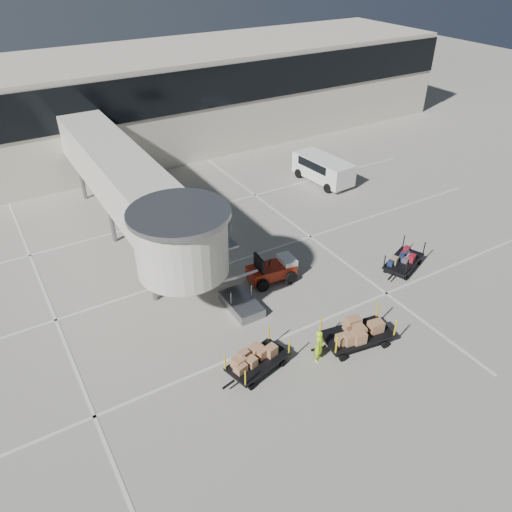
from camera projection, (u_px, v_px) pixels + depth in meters
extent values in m
plane|color=#AAA498|center=(321.00, 357.00, 23.19)|extent=(140.00, 140.00, 0.00)
cube|color=silver|center=(296.00, 332.00, 24.62)|extent=(40.00, 0.15, 0.02)
cube|color=silver|center=(229.00, 263.00, 29.64)|extent=(40.00, 0.15, 0.02)
cube|color=silver|center=(181.00, 215.00, 34.66)|extent=(40.00, 0.15, 0.02)
cube|color=silver|center=(302.00, 230.00, 32.94)|extent=(0.15, 30.00, 0.02)
cube|color=silver|center=(52.00, 309.00, 26.06)|extent=(0.15, 30.00, 0.02)
cube|color=beige|center=(111.00, 106.00, 42.50)|extent=(64.00, 12.00, 8.00)
cube|color=black|center=(131.00, 100.00, 37.07)|extent=(64.00, 0.12, 3.20)
cube|color=beige|center=(121.00, 175.00, 29.87)|extent=(3.00, 18.00, 2.80)
cylinder|color=beige|center=(182.00, 243.00, 23.42)|extent=(4.40, 4.40, 3.00)
cylinder|color=gray|center=(179.00, 213.00, 22.54)|extent=(4.80, 4.80, 0.25)
cylinder|color=gray|center=(153.00, 277.00, 25.98)|extent=(0.28, 0.28, 2.90)
cylinder|color=gray|center=(188.00, 266.00, 26.84)|extent=(0.28, 0.28, 2.90)
cylinder|color=gray|center=(112.00, 221.00, 31.00)|extent=(0.28, 0.28, 2.90)
cylinder|color=gray|center=(142.00, 213.00, 31.86)|extent=(0.28, 0.28, 2.90)
cylinder|color=gray|center=(82.00, 180.00, 36.02)|extent=(0.28, 0.28, 2.90)
cylinder|color=gray|center=(109.00, 174.00, 36.88)|extent=(0.28, 0.28, 2.90)
cube|color=gray|center=(241.00, 304.00, 26.04)|extent=(1.40, 2.60, 0.50)
cube|color=gray|center=(235.00, 277.00, 25.73)|extent=(1.20, 2.60, 2.06)
cube|color=gray|center=(222.00, 245.00, 26.05)|extent=(1.40, 1.20, 0.12)
cube|color=maroon|center=(271.00, 271.00, 27.96)|extent=(2.74, 1.51, 0.66)
cube|color=white|center=(287.00, 260.00, 28.07)|extent=(0.88, 1.28, 0.38)
cube|color=black|center=(259.00, 264.00, 27.33)|extent=(0.24, 1.10, 0.99)
cylinder|color=black|center=(263.00, 285.00, 27.25)|extent=(0.73, 0.34, 0.70)
cylinder|color=black|center=(252.00, 272.00, 28.32)|extent=(0.73, 0.34, 0.70)
cylinder|color=black|center=(291.00, 277.00, 27.87)|extent=(0.73, 0.34, 0.70)
cylinder|color=black|center=(279.00, 264.00, 28.95)|extent=(0.73, 0.34, 0.70)
cube|color=black|center=(404.00, 261.00, 28.94)|extent=(3.15, 2.38, 0.11)
cube|color=black|center=(403.00, 263.00, 29.04)|extent=(2.81, 2.08, 0.24)
cube|color=black|center=(391.00, 277.00, 27.85)|extent=(0.64, 0.32, 0.08)
cylinder|color=black|center=(406.00, 278.00, 28.16)|extent=(0.35, 0.24, 0.32)
cylinder|color=black|center=(385.00, 270.00, 28.79)|extent=(0.35, 0.24, 0.32)
cylinder|color=black|center=(419.00, 262.00, 29.48)|extent=(0.35, 0.24, 0.32)
cylinder|color=black|center=(399.00, 255.00, 30.12)|extent=(0.35, 0.24, 0.32)
cylinder|color=black|center=(406.00, 269.00, 27.48)|extent=(0.07, 0.07, 0.85)
cylinder|color=black|center=(384.00, 262.00, 28.12)|extent=(0.07, 0.07, 0.85)
cylinder|color=black|center=(424.00, 248.00, 29.30)|extent=(0.07, 0.07, 0.85)
cylinder|color=black|center=(404.00, 242.00, 29.94)|extent=(0.07, 0.07, 0.85)
cube|color=maroon|center=(402.00, 259.00, 28.69)|extent=(0.48, 0.42, 0.33)
cube|color=#46464A|center=(403.00, 253.00, 29.22)|extent=(0.46, 0.39, 0.34)
cube|color=maroon|center=(402.00, 265.00, 28.11)|extent=(0.55, 0.48, 0.41)
cube|color=#917F4F|center=(410.00, 262.00, 28.43)|extent=(0.47, 0.43, 0.40)
cube|color=#162245|center=(397.00, 257.00, 28.89)|extent=(0.55, 0.46, 0.33)
cube|color=maroon|center=(399.00, 261.00, 28.51)|extent=(0.52, 0.43, 0.37)
cube|color=#162245|center=(405.00, 265.00, 28.20)|extent=(0.41, 0.36, 0.32)
cube|color=maroon|center=(404.00, 252.00, 29.27)|extent=(0.55, 0.47, 0.39)
cube|color=#46464A|center=(404.00, 251.00, 29.37)|extent=(0.52, 0.44, 0.35)
cube|color=black|center=(357.00, 334.00, 23.58)|extent=(3.49, 2.12, 0.13)
cube|color=black|center=(356.00, 337.00, 23.69)|extent=(3.13, 1.83, 0.27)
cube|color=black|center=(319.00, 348.00, 23.04)|extent=(0.77, 0.20, 0.09)
cylinder|color=black|center=(343.00, 358.00, 22.88)|extent=(0.39, 0.21, 0.37)
cylinder|color=black|center=(327.00, 337.00, 24.02)|extent=(0.39, 0.21, 0.37)
cylinder|color=black|center=(385.00, 345.00, 23.60)|extent=(0.39, 0.21, 0.37)
cylinder|color=black|center=(368.00, 325.00, 24.74)|extent=(0.39, 0.21, 0.37)
cylinder|color=yellow|center=(336.00, 346.00, 22.25)|extent=(0.08, 0.08, 0.98)
cylinder|color=yellow|center=(321.00, 325.00, 23.39)|extent=(0.08, 0.08, 0.98)
cylinder|color=yellow|center=(395.00, 328.00, 23.23)|extent=(0.08, 0.08, 0.98)
cylinder|color=yellow|center=(378.00, 309.00, 24.38)|extent=(0.08, 0.08, 0.98)
cube|color=#AB7A52|center=(363.00, 331.00, 23.31)|extent=(0.57, 0.54, 0.50)
cube|color=#AB7A52|center=(351.00, 335.00, 23.12)|extent=(0.55, 0.64, 0.41)
cube|color=#AB7A52|center=(345.00, 333.00, 23.18)|extent=(0.59, 0.66, 0.55)
cube|color=#AB7A52|center=(361.00, 322.00, 23.81)|extent=(0.74, 0.59, 0.53)
cube|color=#AB7A52|center=(357.00, 336.00, 23.08)|extent=(0.70, 0.68, 0.44)
cube|color=#AB7A52|center=(373.00, 326.00, 23.66)|extent=(0.78, 0.67, 0.42)
cube|color=#AB7A52|center=(380.00, 332.00, 23.29)|extent=(0.73, 0.58, 0.46)
cube|color=#AB7A52|center=(363.00, 331.00, 23.34)|extent=(0.76, 0.52, 0.42)
cube|color=black|center=(258.00, 361.00, 22.23)|extent=(3.09, 2.04, 0.11)
cube|color=black|center=(258.00, 364.00, 22.32)|extent=(2.76, 1.77, 0.24)
cube|color=black|center=(229.00, 384.00, 21.28)|extent=(0.66, 0.23, 0.08)
cylinder|color=black|center=(252.00, 387.00, 21.46)|extent=(0.34, 0.20, 0.32)
cylinder|color=black|center=(232.00, 371.00, 22.22)|extent=(0.34, 0.20, 0.32)
cylinder|color=black|center=(283.00, 363.00, 22.62)|extent=(0.34, 0.20, 0.32)
cylinder|color=black|center=(263.00, 349.00, 23.38)|extent=(0.34, 0.20, 0.32)
cylinder|color=yellow|center=(245.00, 378.00, 20.82)|extent=(0.07, 0.07, 0.85)
cylinder|color=yellow|center=(225.00, 363.00, 21.57)|extent=(0.07, 0.07, 0.85)
cylinder|color=yellow|center=(289.00, 346.00, 22.41)|extent=(0.07, 0.07, 0.85)
cylinder|color=yellow|center=(269.00, 333.00, 23.17)|extent=(0.07, 0.07, 0.85)
cube|color=#AB7A52|center=(273.00, 351.00, 22.35)|extent=(0.55, 0.48, 0.44)
cube|color=#AB7A52|center=(258.00, 364.00, 21.73)|extent=(0.50, 0.54, 0.42)
cube|color=#AB7A52|center=(248.00, 360.00, 22.00)|extent=(0.49, 0.51, 0.35)
cube|color=#AB7A52|center=(239.00, 361.00, 21.95)|extent=(0.57, 0.60, 0.34)
cube|color=#AB7A52|center=(256.00, 361.00, 21.87)|extent=(0.55, 0.44, 0.40)
cube|color=#AB7A52|center=(268.00, 359.00, 21.95)|extent=(0.53, 0.47, 0.42)
cube|color=#AB7A52|center=(249.00, 360.00, 21.92)|extent=(0.65, 0.50, 0.44)
imported|color=#AFE618|center=(319.00, 346.00, 22.58)|extent=(0.74, 0.67, 1.70)
cube|color=white|center=(323.00, 168.00, 38.66)|extent=(2.52, 5.23, 1.63)
cube|color=white|center=(304.00, 163.00, 40.37)|extent=(2.00, 0.76, 0.95)
cube|color=black|center=(322.00, 162.00, 38.58)|extent=(2.37, 3.35, 0.65)
cylinder|color=black|center=(328.00, 188.00, 37.44)|extent=(0.32, 0.74, 0.72)
cylinder|color=black|center=(347.00, 181.00, 38.44)|extent=(0.32, 0.74, 0.72)
cylinder|color=black|center=(299.00, 173.00, 39.72)|extent=(0.32, 0.74, 0.72)
cylinder|color=black|center=(317.00, 167.00, 40.71)|extent=(0.32, 0.74, 0.72)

